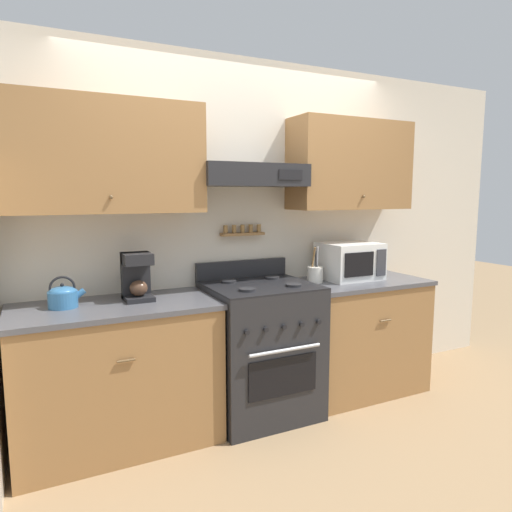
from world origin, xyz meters
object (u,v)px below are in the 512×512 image
at_px(microwave, 350,261).
at_px(utensil_crock, 315,274).
at_px(stove_range, 260,348).
at_px(tea_kettle, 63,296).
at_px(coffee_maker, 137,276).

bearing_deg(microwave, utensil_crock, -176.96).
distance_m(stove_range, utensil_crock, 0.71).
bearing_deg(tea_kettle, microwave, 0.49).
bearing_deg(microwave, stove_range, -173.55).
relative_size(tea_kettle, utensil_crock, 0.78).
distance_m(microwave, utensil_crock, 0.34).
relative_size(microwave, utensil_crock, 1.60).
bearing_deg(coffee_maker, microwave, -0.29).
height_order(stove_range, utensil_crock, utensil_crock).
relative_size(coffee_maker, microwave, 0.68).
xyz_separation_m(tea_kettle, coffee_maker, (0.44, 0.03, 0.08)).
bearing_deg(tea_kettle, stove_range, -3.48).
distance_m(stove_range, tea_kettle, 1.36).
bearing_deg(microwave, tea_kettle, -179.51).
xyz_separation_m(coffee_maker, utensil_crock, (1.33, -0.03, -0.08)).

